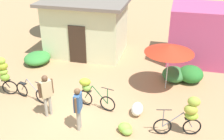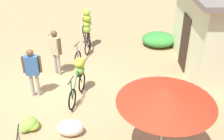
# 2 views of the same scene
# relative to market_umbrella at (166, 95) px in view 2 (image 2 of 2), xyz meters

# --- Properties ---
(ground_plane) EXTENTS (60.00, 60.00, 0.00)m
(ground_plane) POSITION_rel_market_umbrella_xyz_m (-3.13, -2.77, -1.88)
(ground_plane) COLOR tan
(hedge_bush_front_left) EXTENTS (1.32, 1.48, 0.57)m
(hedge_bush_front_left) POSITION_rel_market_umbrella_xyz_m (-6.66, 0.97, -1.59)
(hedge_bush_front_left) COLOR #388437
(hedge_bush_front_left) RESTS_ON ground
(market_umbrella) EXTENTS (2.05, 2.05, 2.05)m
(market_umbrella) POSITION_rel_market_umbrella_xyz_m (0.00, 0.00, 0.00)
(market_umbrella) COLOR beige
(market_umbrella) RESTS_ON ground
(bicycle_leftmost) EXTENTS (1.67, 0.62, 1.71)m
(bicycle_leftmost) POSITION_rel_market_umbrella_xyz_m (-6.53, -2.16, -0.86)
(bicycle_leftmost) COLOR black
(bicycle_leftmost) RESTS_ON ground
(bicycle_near_pile) EXTENTS (1.64, 0.50, 0.93)m
(bicycle_near_pile) POSITION_rel_market_umbrella_xyz_m (-5.22, -2.25, -1.53)
(bicycle_near_pile) COLOR black
(bicycle_near_pile) RESTS_ON ground
(bicycle_center_loaded) EXTENTS (1.60, 0.45, 1.21)m
(bicycle_center_loaded) POSITION_rel_market_umbrella_xyz_m (-2.78, -2.13, -1.14)
(bicycle_center_loaded) COLOR black
(bicycle_center_loaded) RESTS_ON ground
(banana_pile_on_ground) EXTENTS (0.59, 0.62, 0.35)m
(banana_pile_on_ground) POSITION_rel_market_umbrella_xyz_m (-1.13, -3.32, -1.73)
(banana_pile_on_ground) COLOR #84BE3E
(banana_pile_on_ground) RESTS_ON ground
(produce_sack) EXTENTS (0.45, 0.71, 0.44)m
(produce_sack) POSITION_rel_market_umbrella_xyz_m (-0.91, -2.18, -1.66)
(produce_sack) COLOR silver
(produce_sack) RESTS_ON ground
(person_vendor) EXTENTS (0.40, 0.48, 1.68)m
(person_vendor) POSITION_rel_market_umbrella_xyz_m (-4.10, -3.05, -0.84)
(person_vendor) COLOR gray
(person_vendor) RESTS_ON ground
(person_bystander) EXTENTS (0.23, 0.58, 1.62)m
(person_bystander) POSITION_rel_market_umbrella_xyz_m (-2.72, -3.51, -0.88)
(person_bystander) COLOR gray
(person_bystander) RESTS_ON ground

